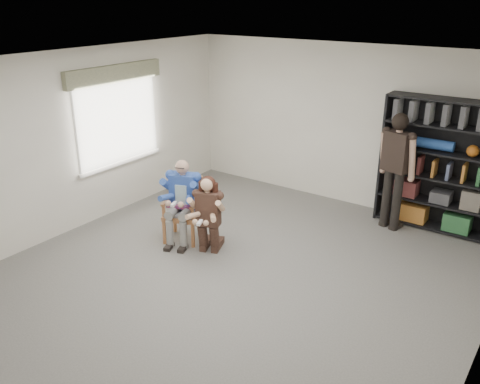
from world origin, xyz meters
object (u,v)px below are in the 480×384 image
Objects in this scene: standing_man at (395,173)px; bookshelf at (439,166)px; armchair at (183,210)px; seated_man at (182,201)px; kneeling_woman at (208,216)px.

bookshelf is at bearing 51.44° from standing_man.
bookshelf is (3.00, 2.63, 0.56)m from armchair.
standing_man is at bearing 21.64° from armchair.
armchair is at bearing 0.00° from seated_man.
armchair is at bearing 147.55° from kneeling_woman.
seated_man is 3.32m from standing_man.
bookshelf is 0.69m from standing_man.
standing_man is (2.44, 2.23, 0.30)m from seated_man.
kneeling_woman is at bearing -32.45° from armchair.
seated_man reaches higher than kneeling_woman.
kneeling_woman is (0.58, -0.12, -0.05)m from seated_man.
seated_man is 1.09× the size of kneeling_woman.
seated_man is 0.59m from kneeling_woman.
armchair is at bearing -121.75° from standing_man.
standing_man is (-0.55, -0.40, -0.11)m from bookshelf.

